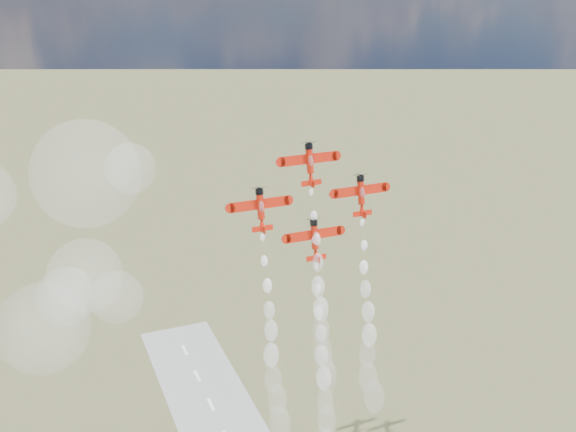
% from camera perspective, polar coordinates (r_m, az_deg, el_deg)
% --- Properties ---
extents(plane_lead, '(13.82, 4.67, 9.78)m').
position_cam_1_polar(plane_lead, '(152.83, 1.86, 4.50)').
color(plane_lead, red).
rests_on(plane_lead, ground).
extents(plane_left, '(13.82, 4.67, 9.78)m').
position_cam_1_polar(plane_left, '(149.67, -2.33, 0.63)').
color(plane_left, red).
rests_on(plane_left, ground).
extents(plane_right, '(13.82, 4.67, 9.78)m').
position_cam_1_polar(plane_right, '(159.40, 6.21, 1.82)').
color(plane_right, red).
rests_on(plane_right, ground).
extents(plane_slot, '(13.82, 4.67, 9.78)m').
position_cam_1_polar(plane_slot, '(155.86, 2.28, -1.94)').
color(plane_slot, red).
rests_on(plane_slot, ground).
extents(smoke_trail_lead, '(5.33, 11.95, 47.01)m').
position_cam_1_polar(smoke_trail_lead, '(163.14, 2.93, -10.39)').
color(smoke_trail_lead, white).
rests_on(smoke_trail_lead, plane_lead).
extents(smoke_trail_left, '(5.64, 11.42, 47.72)m').
position_cam_1_polar(smoke_trail_left, '(162.67, -1.06, -14.21)').
color(smoke_trail_left, white).
rests_on(smoke_trail_left, plane_left).
extents(smoke_trail_right, '(6.09, 11.75, 46.92)m').
position_cam_1_polar(smoke_trail_right, '(171.59, 6.94, -12.24)').
color(smoke_trail_right, white).
rests_on(smoke_trail_right, plane_right).
extents(smoke_trail_slot, '(5.51, 11.53, 47.71)m').
position_cam_1_polar(smoke_trail_slot, '(170.54, 3.15, -15.95)').
color(smoke_trail_slot, white).
rests_on(smoke_trail_slot, plane_slot).
extents(drifted_smoke_cloud, '(62.49, 38.71, 63.18)m').
position_cam_1_polar(drifted_smoke_cloud, '(150.39, -21.17, -3.95)').
color(drifted_smoke_cloud, white).
rests_on(drifted_smoke_cloud, ground).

